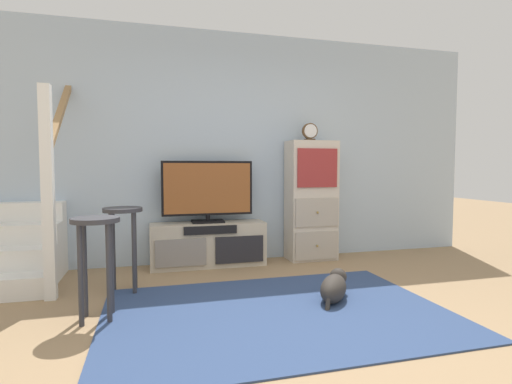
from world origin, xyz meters
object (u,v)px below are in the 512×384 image
side_cabinet (311,201)px  bar_stool_near (96,245)px  dog (334,287)px  desk_clock (310,132)px  media_console (208,244)px  bar_stool_far (123,230)px  television (208,190)px

side_cabinet → bar_stool_near: 2.66m
bar_stool_near → dog: 1.92m
desk_clock → bar_stool_near: (-2.24, -1.37, -0.98)m
media_console → bar_stool_far: bearing=-139.4°
bar_stool_far → dog: size_ratio=1.59×
desk_clock → bar_stool_near: desk_clock is taller
side_cabinet → television: bearing=179.4°
media_console → dog: size_ratio=2.69×
bar_stool_near → bar_stool_far: 0.65m
media_console → television: bearing=90.0°
bar_stool_far → dog: (1.72, -0.70, -0.44)m
television → dog: 1.85m
media_console → dog: (0.85, -1.44, -0.13)m
bar_stool_far → desk_clock: bearing=19.4°
media_console → side_cabinet: size_ratio=0.90×
side_cabinet → desk_clock: (-0.03, -0.01, 0.82)m
media_console → dog: bearing=-59.4°
television → bar_stool_near: bearing=-126.0°
media_console → bar_stool_near: 1.73m
dog → bar_stool_far: bearing=157.9°
desk_clock → bar_stool_near: bearing=-148.6°
side_cabinet → bar_stool_near: bearing=-148.7°
dog → bar_stool_near: bearing=177.9°
side_cabinet → bar_stool_near: side_cabinet is taller
dog → television: bearing=120.2°
television → side_cabinet: side_cabinet is taller
desk_clock → bar_stool_far: (-2.09, -0.74, -0.98)m
bar_stool_far → side_cabinet: bearing=19.5°
media_console → bar_stool_near: size_ratio=1.70×
media_console → desk_clock: bearing=-0.2°
side_cabinet → desk_clock: bearing=-155.3°
side_cabinet → media_console: bearing=-179.5°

